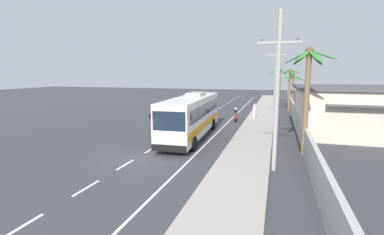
{
  "coord_description": "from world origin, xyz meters",
  "views": [
    {
      "loc": [
        8.64,
        -16.32,
        5.49
      ],
      "look_at": [
        1.67,
        6.86,
        1.7
      ],
      "focal_mm": 26.61,
      "sensor_mm": 36.0,
      "label": 1
    }
  ],
  "objects_px": {
    "utility_pole_nearest": "(277,90)",
    "roadside_building": "(367,111)",
    "utility_pole_mid": "(275,82)",
    "palm_fourth": "(290,83)",
    "pedestrian_near_kerb": "(254,111)",
    "palm_third": "(280,79)",
    "palm_second": "(293,84)",
    "palm_nearest": "(307,84)",
    "coach_bus_foreground": "(192,115)",
    "motorcycle_beside_bus": "(235,116)"
  },
  "relations": [
    {
      "from": "utility_pole_nearest",
      "to": "roadside_building",
      "type": "relative_size",
      "value": 0.72
    },
    {
      "from": "utility_pole_mid",
      "to": "palm_fourth",
      "type": "bearing_deg",
      "value": 77.09
    },
    {
      "from": "pedestrian_near_kerb",
      "to": "palm_third",
      "type": "height_order",
      "value": "palm_third"
    },
    {
      "from": "palm_second",
      "to": "roadside_building",
      "type": "xyz_separation_m",
      "value": [
        5.31,
        -19.98,
        -1.6
      ]
    },
    {
      "from": "palm_nearest",
      "to": "palm_fourth",
      "type": "distance_m",
      "value": 23.19
    },
    {
      "from": "utility_pole_mid",
      "to": "roadside_building",
      "type": "bearing_deg",
      "value": -40.75
    },
    {
      "from": "pedestrian_near_kerb",
      "to": "palm_third",
      "type": "bearing_deg",
      "value": -65.87
    },
    {
      "from": "coach_bus_foreground",
      "to": "palm_third",
      "type": "bearing_deg",
      "value": 76.17
    },
    {
      "from": "roadside_building",
      "to": "palm_nearest",
      "type": "bearing_deg",
      "value": -126.16
    },
    {
      "from": "pedestrian_near_kerb",
      "to": "motorcycle_beside_bus",
      "type": "bearing_deg",
      "value": 81.72
    },
    {
      "from": "utility_pole_mid",
      "to": "palm_fourth",
      "type": "xyz_separation_m",
      "value": [
        1.94,
        8.48,
        -0.37
      ]
    },
    {
      "from": "pedestrian_near_kerb",
      "to": "palm_fourth",
      "type": "xyz_separation_m",
      "value": [
        4.2,
        8.96,
        3.09
      ]
    },
    {
      "from": "palm_fourth",
      "to": "roadside_building",
      "type": "relative_size",
      "value": 0.5
    },
    {
      "from": "coach_bus_foreground",
      "to": "palm_second",
      "type": "distance_m",
      "value": 26.55
    },
    {
      "from": "motorcycle_beside_bus",
      "to": "palm_third",
      "type": "bearing_deg",
      "value": 76.96
    },
    {
      "from": "coach_bus_foreground",
      "to": "roadside_building",
      "type": "relative_size",
      "value": 1.04
    },
    {
      "from": "motorcycle_beside_bus",
      "to": "palm_third",
      "type": "distance_m",
      "value": 21.5
    },
    {
      "from": "utility_pole_nearest",
      "to": "coach_bus_foreground",
      "type": "bearing_deg",
      "value": 134.95
    },
    {
      "from": "utility_pole_nearest",
      "to": "palm_third",
      "type": "height_order",
      "value": "utility_pole_nearest"
    },
    {
      "from": "palm_second",
      "to": "palm_third",
      "type": "distance_m",
      "value": 5.23
    },
    {
      "from": "pedestrian_near_kerb",
      "to": "utility_pole_mid",
      "type": "distance_m",
      "value": 4.16
    },
    {
      "from": "motorcycle_beside_bus",
      "to": "roadside_building",
      "type": "relative_size",
      "value": 0.16
    },
    {
      "from": "coach_bus_foreground",
      "to": "roadside_building",
      "type": "bearing_deg",
      "value": 18.28
    },
    {
      "from": "utility_pole_mid",
      "to": "palm_second",
      "type": "relative_size",
      "value": 1.6
    },
    {
      "from": "motorcycle_beside_bus",
      "to": "palm_fourth",
      "type": "distance_m",
      "value": 13.2
    },
    {
      "from": "utility_pole_nearest",
      "to": "palm_third",
      "type": "relative_size",
      "value": 1.4
    },
    {
      "from": "pedestrian_near_kerb",
      "to": "palm_second",
      "type": "xyz_separation_m",
      "value": [
        4.86,
        13.63,
        2.75
      ]
    },
    {
      "from": "coach_bus_foreground",
      "to": "palm_third",
      "type": "height_order",
      "value": "palm_third"
    },
    {
      "from": "utility_pole_mid",
      "to": "palm_second",
      "type": "height_order",
      "value": "utility_pole_mid"
    },
    {
      "from": "roadside_building",
      "to": "palm_third",
      "type": "bearing_deg",
      "value": 106.45
    },
    {
      "from": "motorcycle_beside_bus",
      "to": "roadside_building",
      "type": "bearing_deg",
      "value": -18.92
    },
    {
      "from": "coach_bus_foreground",
      "to": "utility_pole_mid",
      "type": "relative_size",
      "value": 1.47
    },
    {
      "from": "palm_nearest",
      "to": "palm_third",
      "type": "xyz_separation_m",
      "value": [
        -1.56,
        32.65,
        -0.4
      ]
    },
    {
      "from": "palm_second",
      "to": "roadside_building",
      "type": "height_order",
      "value": "palm_second"
    },
    {
      "from": "motorcycle_beside_bus",
      "to": "coach_bus_foreground",
      "type": "bearing_deg",
      "value": -105.61
    },
    {
      "from": "utility_pole_mid",
      "to": "palm_second",
      "type": "bearing_deg",
      "value": 78.78
    },
    {
      "from": "utility_pole_mid",
      "to": "palm_nearest",
      "type": "height_order",
      "value": "utility_pole_mid"
    },
    {
      "from": "utility_pole_mid",
      "to": "utility_pole_nearest",
      "type": "bearing_deg",
      "value": -89.14
    },
    {
      "from": "coach_bus_foreground",
      "to": "palm_fourth",
      "type": "bearing_deg",
      "value": 66.8
    },
    {
      "from": "utility_pole_mid",
      "to": "pedestrian_near_kerb",
      "type": "bearing_deg",
      "value": -168.01
    },
    {
      "from": "utility_pole_nearest",
      "to": "palm_fourth",
      "type": "distance_m",
      "value": 27.16
    },
    {
      "from": "coach_bus_foreground",
      "to": "palm_second",
      "type": "relative_size",
      "value": 2.34
    },
    {
      "from": "motorcycle_beside_bus",
      "to": "roadside_building",
      "type": "height_order",
      "value": "roadside_building"
    },
    {
      "from": "pedestrian_near_kerb",
      "to": "utility_pole_mid",
      "type": "height_order",
      "value": "utility_pole_mid"
    },
    {
      "from": "palm_nearest",
      "to": "utility_pole_nearest",
      "type": "bearing_deg",
      "value": -115.63
    },
    {
      "from": "motorcycle_beside_bus",
      "to": "utility_pole_nearest",
      "type": "height_order",
      "value": "utility_pole_nearest"
    },
    {
      "from": "coach_bus_foreground",
      "to": "utility_pole_mid",
      "type": "distance_m",
      "value": 13.67
    },
    {
      "from": "palm_third",
      "to": "palm_fourth",
      "type": "distance_m",
      "value": 9.57
    },
    {
      "from": "coach_bus_foreground",
      "to": "palm_second",
      "type": "bearing_deg",
      "value": 69.46
    },
    {
      "from": "motorcycle_beside_bus",
      "to": "utility_pole_mid",
      "type": "bearing_deg",
      "value": 32.64
    }
  ]
}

